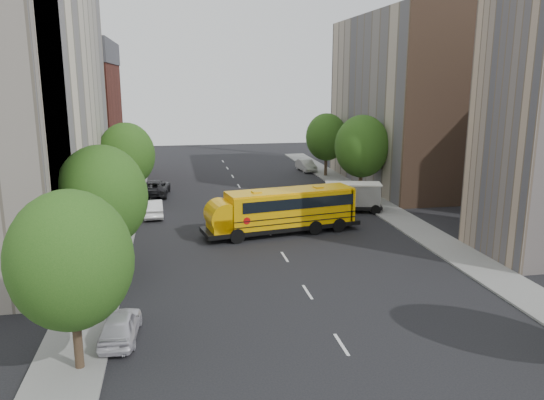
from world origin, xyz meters
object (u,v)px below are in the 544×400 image
object	(u,v)px
safari_truck	(348,196)
parked_car_1	(153,208)
street_tree_1	(102,197)
street_tree_2	(127,155)
parked_car_5	(306,165)
school_bus	(280,209)
parked_car_0	(120,326)
parked_car_2	(156,188)
street_tree_5	(326,137)
street_tree_0	(71,260)
street_tree_4	(362,146)

from	to	relation	value
safari_truck	parked_car_1	size ratio (longest dim) A/B	1.41
street_tree_1	street_tree_2	bearing A→B (deg)	90.00
street_tree_2	street_tree_1	bearing A→B (deg)	-90.00
safari_truck	parked_car_5	xyz separation A→B (m)	(1.59, 21.03, -0.61)
street_tree_1	school_bus	xyz separation A→B (m)	(11.81, 7.41, -3.05)
parked_car_0	parked_car_5	size ratio (longest dim) A/B	0.88
street_tree_2	parked_car_2	distance (m)	6.73
school_bus	street_tree_5	bearing A→B (deg)	55.59
street_tree_2	parked_car_1	size ratio (longest dim) A/B	1.73
street_tree_0	parked_car_2	xyz separation A→B (m)	(2.20, 32.91, -3.86)
street_tree_0	street_tree_4	xyz separation A→B (m)	(22.00, 28.00, 0.43)
safari_truck	street_tree_5	bearing A→B (deg)	93.51
street_tree_4	parked_car_5	world-z (taller)	street_tree_4
safari_truck	street_tree_0	bearing A→B (deg)	-116.14
street_tree_5	parked_car_5	distance (m)	5.80
street_tree_4	parked_car_2	xyz separation A→B (m)	(-19.80, 4.91, -4.30)
street_tree_0	street_tree_2	bearing A→B (deg)	90.00
street_tree_0	parked_car_2	bearing A→B (deg)	86.18
street_tree_0	parked_car_5	distance (m)	48.74
street_tree_1	parked_car_0	world-z (taller)	street_tree_1
street_tree_2	parked_car_2	size ratio (longest dim) A/B	1.38
parked_car_1	parked_car_5	xyz separation A→B (m)	(18.40, 19.65, 0.00)
street_tree_5	street_tree_0	bearing A→B (deg)	-118.81
street_tree_4	parked_car_5	xyz separation A→B (m)	(-1.40, 16.00, -4.34)
street_tree_0	parked_car_2	size ratio (longest dim) A/B	1.32
street_tree_5	parked_car_5	size ratio (longest dim) A/B	1.68
street_tree_4	safari_truck	bearing A→B (deg)	-120.73
street_tree_1	school_bus	size ratio (longest dim) A/B	0.64
parked_car_2	parked_car_0	bearing A→B (deg)	93.81
parked_car_1	safari_truck	bearing A→B (deg)	172.14
street_tree_2	safari_truck	bearing A→B (deg)	-14.84
street_tree_2	parked_car_2	xyz separation A→B (m)	(2.20, 4.91, -4.05)
street_tree_5	school_bus	size ratio (longest dim) A/B	0.61
street_tree_1	parked_car_0	xyz separation A→B (m)	(1.40, -7.70, -4.28)
street_tree_2	street_tree_4	size ratio (longest dim) A/B	0.95
school_bus	parked_car_2	bearing A→B (deg)	111.68
parked_car_5	street_tree_2	bearing A→B (deg)	-146.79
street_tree_4	parked_car_1	size ratio (longest dim) A/B	1.82
street_tree_2	street_tree_5	distance (m)	25.06
street_tree_4	street_tree_5	world-z (taller)	street_tree_4
street_tree_4	parked_car_2	bearing A→B (deg)	166.08
street_tree_0	parked_car_0	distance (m)	4.80
street_tree_5	parked_car_1	size ratio (longest dim) A/B	1.69
street_tree_5	parked_car_1	world-z (taller)	street_tree_5
street_tree_0	parked_car_5	bearing A→B (deg)	64.91
parked_car_2	street_tree_4	bearing A→B (deg)	171.39
parked_car_2	school_bus	bearing A→B (deg)	127.12
street_tree_2	street_tree_0	bearing A→B (deg)	-90.00
street_tree_5	parked_car_0	bearing A→B (deg)	-118.65
parked_car_0	parked_car_2	size ratio (longest dim) A/B	0.70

